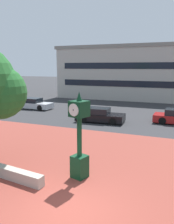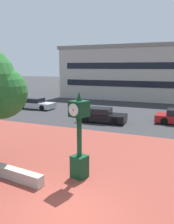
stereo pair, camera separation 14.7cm
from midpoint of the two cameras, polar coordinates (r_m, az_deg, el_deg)
ground_plane at (r=9.01m, az=-4.66°, el=-22.47°), size 200.00×200.00×0.00m
plaza_brick_paving at (r=11.49m, az=2.51°, el=-14.64°), size 44.00×14.17×0.01m
planter_wall at (r=11.35m, az=-17.69°, el=-14.14°), size 3.22×0.78×0.50m
street_clock at (r=10.50m, az=-2.26°, el=-6.55°), size 0.86×0.88×3.91m
car_street_mid at (r=29.02m, az=-12.99°, el=1.90°), size 4.60×1.91×1.28m
car_street_far at (r=21.54m, az=2.91°, el=-0.88°), size 4.44×2.16×1.28m
civic_building at (r=39.24m, az=15.47°, el=9.21°), size 29.17×10.80×8.16m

